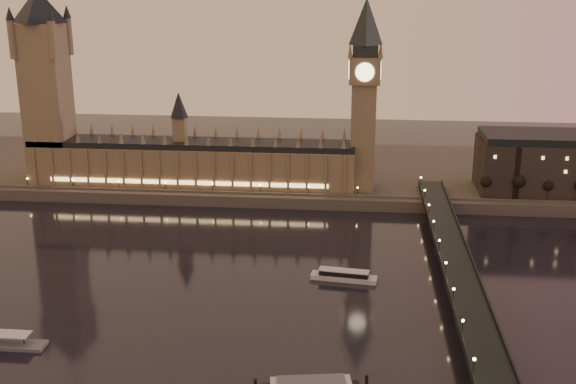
% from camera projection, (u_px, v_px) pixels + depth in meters
% --- Properties ---
extents(ground, '(700.00, 700.00, 0.00)m').
position_uv_depth(ground, '(225.00, 287.00, 286.98)').
color(ground, black).
rests_on(ground, ground).
extents(far_embankment, '(560.00, 130.00, 6.00)m').
position_uv_depth(far_embankment, '(322.00, 172.00, 440.42)').
color(far_embankment, '#423D35').
rests_on(far_embankment, ground).
extents(palace_of_westminster, '(180.00, 26.62, 52.00)m').
position_uv_depth(palace_of_westminster, '(192.00, 157.00, 399.51)').
color(palace_of_westminster, brown).
rests_on(palace_of_westminster, ground).
extents(victoria_tower, '(31.68, 31.68, 118.00)m').
position_uv_depth(victoria_tower, '(45.00, 76.00, 394.01)').
color(victoria_tower, brown).
rests_on(victoria_tower, ground).
extents(big_ben, '(17.68, 17.68, 104.00)m').
position_uv_depth(big_ben, '(364.00, 84.00, 378.51)').
color(big_ben, brown).
rests_on(big_ben, ground).
extents(westminster_bridge, '(13.20, 260.00, 15.30)m').
position_uv_depth(westminster_bridge, '(459.00, 283.00, 276.93)').
color(westminster_bridge, black).
rests_on(westminster_bridge, ground).
extents(bare_tree_0, '(5.56, 5.56, 11.30)m').
position_uv_depth(bare_tree_0, '(487.00, 184.00, 375.54)').
color(bare_tree_0, black).
rests_on(bare_tree_0, ground).
extents(bare_tree_1, '(5.56, 5.56, 11.30)m').
position_uv_depth(bare_tree_1, '(517.00, 185.00, 374.16)').
color(bare_tree_1, black).
rests_on(bare_tree_1, ground).
extents(bare_tree_2, '(5.56, 5.56, 11.30)m').
position_uv_depth(bare_tree_2, '(547.00, 185.00, 372.78)').
color(bare_tree_2, black).
rests_on(bare_tree_2, ground).
extents(cruise_boat_a, '(27.39, 9.24, 4.30)m').
position_uv_depth(cruise_boat_a, '(344.00, 276.00, 292.97)').
color(cruise_boat_a, silver).
rests_on(cruise_boat_a, ground).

